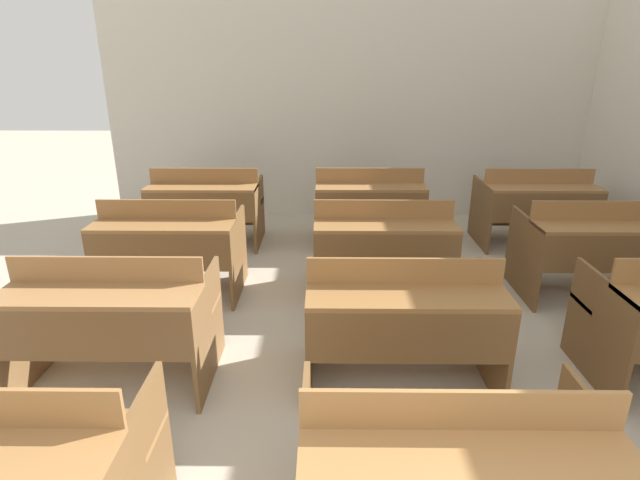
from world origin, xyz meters
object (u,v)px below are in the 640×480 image
object	(u,v)px
bench_second_center	(402,318)
bench_second_left	(113,316)
bench_back_center	(369,203)
bench_third_center	(382,244)
bench_third_left	(170,244)
bench_back_left	(206,204)
bench_back_right	(535,204)
bench_third_right	(594,246)
bench_front_center	(454,477)

from	to	relation	value
bench_second_center	bench_second_left	bearing A→B (deg)	179.91
bench_back_center	bench_second_left	bearing A→B (deg)	-124.77
bench_third_center	bench_back_center	bearing A→B (deg)	90.51
bench_third_left	bench_back_left	world-z (taller)	same
bench_back_right	bench_third_left	bearing A→B (deg)	-160.42
bench_third_center	bench_third_right	bearing A→B (deg)	-0.37
bench_front_center	bench_back_right	world-z (taller)	same
bench_front_center	bench_second_left	bearing A→B (deg)	145.30
bench_second_left	bench_second_center	bearing A→B (deg)	-0.09
bench_front_center	bench_back_center	bearing A→B (deg)	90.19
bench_third_right	bench_back_center	distance (m)	2.29
bench_third_left	bench_third_right	distance (m)	3.71
bench_second_left	bench_third_right	xyz separation A→B (m)	(3.69, 1.30, 0.00)
bench_third_right	bench_back_center	xyz separation A→B (m)	(-1.86, 1.34, 0.00)
bench_back_center	bench_back_right	bearing A→B (deg)	-0.52
bench_third_right	bench_back_right	world-z (taller)	same
bench_third_center	bench_back_left	world-z (taller)	same
bench_front_center	bench_back_center	size ratio (longest dim) A/B	1.00
bench_third_left	bench_third_center	bearing A→B (deg)	0.42
bench_second_center	bench_third_right	xyz separation A→B (m)	(1.86, 1.31, 0.00)
bench_second_center	bench_back_left	size ratio (longest dim) A/B	1.00
bench_third_right	bench_back_center	world-z (taller)	same
bench_third_left	bench_third_right	world-z (taller)	same
bench_back_left	bench_back_center	bearing A→B (deg)	0.92
bench_third_left	bench_back_right	world-z (taller)	same
bench_third_left	bench_back_right	distance (m)	3.95
bench_front_center	bench_back_left	xyz separation A→B (m)	(-1.85, 3.89, 0.00)
bench_front_center	bench_back_center	distance (m)	3.92
bench_second_left	bench_second_center	xyz separation A→B (m)	(1.83, -0.00, 0.00)
bench_back_center	bench_back_right	distance (m)	1.86
bench_second_left	bench_back_right	bearing A→B (deg)	35.39
bench_third_right	bench_second_center	bearing A→B (deg)	-144.95
bench_second_center	bench_back_left	world-z (taller)	same
bench_second_center	bench_third_center	world-z (taller)	same
bench_third_left	bench_third_right	size ratio (longest dim) A/B	1.00
bench_third_center	bench_third_right	distance (m)	1.85
bench_second_center	bench_back_center	bearing A→B (deg)	89.86
bench_back_left	bench_back_right	distance (m)	3.70
bench_third_center	bench_back_right	bearing A→B (deg)	35.27
bench_third_left	bench_third_right	bearing A→B (deg)	0.03
bench_third_right	bench_back_right	xyz separation A→B (m)	(0.00, 1.32, 0.00)
bench_second_left	bench_third_center	distance (m)	2.27
bench_front_center	bench_back_left	world-z (taller)	same
bench_front_center	bench_third_center	world-z (taller)	same
bench_second_left	bench_back_right	world-z (taller)	same
bench_third_center	bench_back_right	distance (m)	2.27
bench_front_center	bench_third_right	bearing A→B (deg)	54.47
bench_third_center	bench_front_center	bearing A→B (deg)	-89.98
bench_second_center	bench_third_left	distance (m)	2.26
bench_back_center	bench_second_center	bearing A→B (deg)	-90.14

